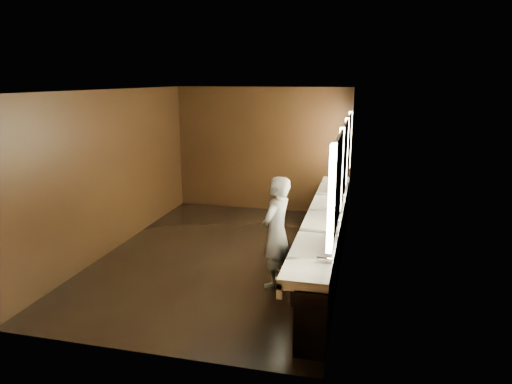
# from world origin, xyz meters

# --- Properties ---
(floor) EXTENTS (6.00, 6.00, 0.00)m
(floor) POSITION_xyz_m (0.00, 0.00, 0.00)
(floor) COLOR black
(floor) RESTS_ON ground
(ceiling) EXTENTS (4.00, 6.00, 0.02)m
(ceiling) POSITION_xyz_m (0.00, 0.00, 2.80)
(ceiling) COLOR #2D2D2B
(ceiling) RESTS_ON wall_back
(wall_back) EXTENTS (4.00, 0.02, 2.80)m
(wall_back) POSITION_xyz_m (0.00, 3.00, 1.40)
(wall_back) COLOR black
(wall_back) RESTS_ON floor
(wall_front) EXTENTS (4.00, 0.02, 2.80)m
(wall_front) POSITION_xyz_m (0.00, -3.00, 1.40)
(wall_front) COLOR black
(wall_front) RESTS_ON floor
(wall_left) EXTENTS (0.02, 6.00, 2.80)m
(wall_left) POSITION_xyz_m (-2.00, 0.00, 1.40)
(wall_left) COLOR black
(wall_left) RESTS_ON floor
(wall_right) EXTENTS (0.02, 6.00, 2.80)m
(wall_right) POSITION_xyz_m (2.00, 0.00, 1.40)
(wall_right) COLOR black
(wall_right) RESTS_ON floor
(sink_counter) EXTENTS (0.55, 5.40, 1.01)m
(sink_counter) POSITION_xyz_m (1.79, 0.00, 0.50)
(sink_counter) COLOR black
(sink_counter) RESTS_ON floor
(mirror_band) EXTENTS (0.06, 5.03, 1.15)m
(mirror_band) POSITION_xyz_m (1.98, -0.00, 1.75)
(mirror_band) COLOR #FBF0BC
(mirror_band) RESTS_ON wall_right
(person) EXTENTS (0.56, 0.69, 1.64)m
(person) POSITION_xyz_m (1.11, -0.95, 0.82)
(person) COLOR #7C91B9
(person) RESTS_ON floor
(trash_bin) EXTENTS (0.36, 0.36, 0.52)m
(trash_bin) POSITION_xyz_m (1.58, -1.47, 0.26)
(trash_bin) COLOR black
(trash_bin) RESTS_ON floor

